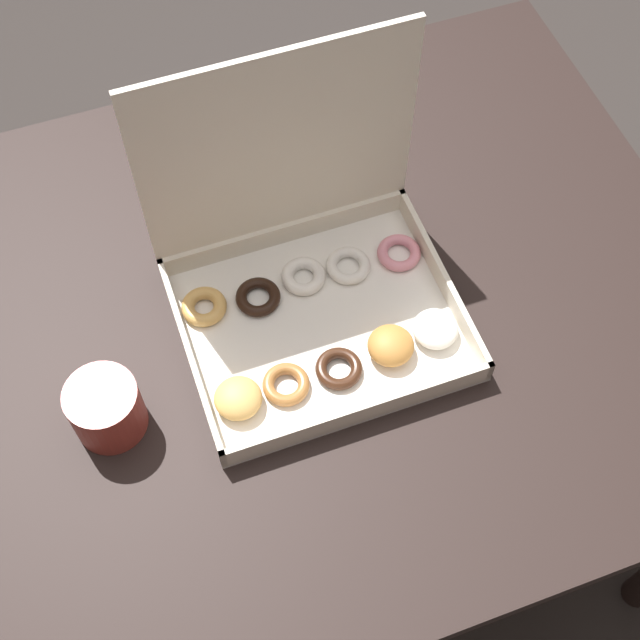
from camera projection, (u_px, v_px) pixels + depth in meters
ground_plane at (318, 485)px, 1.89m from camera, size 8.00×8.00×0.00m
dining_table at (318, 337)px, 1.34m from camera, size 1.13×0.95×0.73m
donut_box at (309, 270)px, 1.20m from camera, size 0.38×0.32×0.36m
coffee_mug at (106, 408)px, 1.13m from camera, size 0.09×0.09×0.08m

